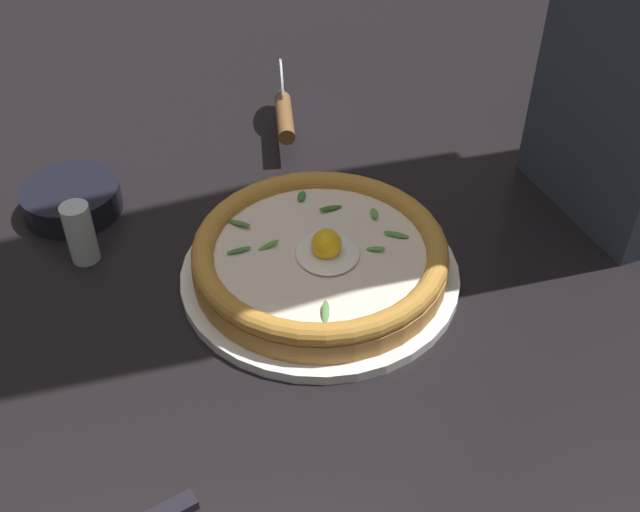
{
  "coord_description": "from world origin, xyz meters",
  "views": [
    {
      "loc": [
        0.66,
        -0.01,
        0.57
      ],
      "look_at": [
        0.03,
        0.02,
        0.03
      ],
      "focal_mm": 43.12,
      "sensor_mm": 36.0,
      "label": 1
    }
  ],
  "objects_px": {
    "pizza": "(320,255)",
    "pizza_cutter": "(284,108)",
    "pepper_shaker": "(80,233)",
    "side_bowl": "(72,199)"
  },
  "relations": [
    {
      "from": "pepper_shaker",
      "to": "pizza_cutter",
      "type": "bearing_deg",
      "value": 137.58
    },
    {
      "from": "pizza",
      "to": "pizza_cutter",
      "type": "xyz_separation_m",
      "value": [
        -0.29,
        -0.04,
        0.01
      ]
    },
    {
      "from": "pizza",
      "to": "pizza_cutter",
      "type": "relative_size",
      "value": 1.66
    },
    {
      "from": "pizza",
      "to": "pepper_shaker",
      "type": "bearing_deg",
      "value": -99.65
    },
    {
      "from": "side_bowl",
      "to": "pepper_shaker",
      "type": "xyz_separation_m",
      "value": [
        0.09,
        0.03,
        0.02
      ]
    },
    {
      "from": "pizza_cutter",
      "to": "pepper_shaker",
      "type": "distance_m",
      "value": 0.34
    },
    {
      "from": "pizza_cutter",
      "to": "side_bowl",
      "type": "bearing_deg",
      "value": -58.68
    },
    {
      "from": "pepper_shaker",
      "to": "pizza",
      "type": "bearing_deg",
      "value": 80.35
    },
    {
      "from": "pizza",
      "to": "side_bowl",
      "type": "bearing_deg",
      "value": -114.69
    },
    {
      "from": "side_bowl",
      "to": "pepper_shaker",
      "type": "relative_size",
      "value": 1.62
    }
  ]
}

